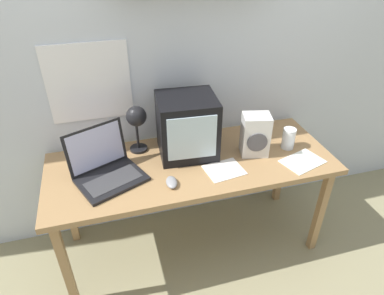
% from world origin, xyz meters
% --- Properties ---
extents(ground_plane, '(12.00, 12.00, 0.00)m').
position_xyz_m(ground_plane, '(0.00, 0.00, 0.00)').
color(ground_plane, gray).
extents(back_wall, '(5.60, 0.24, 2.60)m').
position_xyz_m(back_wall, '(0.00, 0.38, 1.31)').
color(back_wall, silver).
rests_on(back_wall, ground_plane).
extents(corner_desk, '(1.70, 0.65, 0.70)m').
position_xyz_m(corner_desk, '(0.00, 0.00, 0.64)').
color(corner_desk, '#A1794C').
rests_on(corner_desk, ground_plane).
extents(crt_monitor, '(0.36, 0.34, 0.37)m').
position_xyz_m(crt_monitor, '(-0.00, 0.11, 0.89)').
color(crt_monitor, black).
rests_on(crt_monitor, corner_desk).
extents(laptop, '(0.43, 0.41, 0.27)m').
position_xyz_m(laptop, '(-0.50, 0.00, 0.77)').
color(laptop, black).
rests_on(laptop, corner_desk).
extents(desk_lamp, '(0.12, 0.18, 0.33)m').
position_xyz_m(desk_lamp, '(-0.29, 0.15, 0.95)').
color(desk_lamp, black).
rests_on(desk_lamp, corner_desk).
extents(juice_glass, '(0.08, 0.08, 0.13)m').
position_xyz_m(juice_glass, '(0.62, -0.02, 0.76)').
color(juice_glass, white).
rests_on(juice_glass, corner_desk).
extents(space_heater, '(0.19, 0.16, 0.26)m').
position_xyz_m(space_heater, '(0.39, -0.01, 0.83)').
color(space_heater, silver).
rests_on(space_heater, corner_desk).
extents(computer_mouse, '(0.07, 0.11, 0.03)m').
position_xyz_m(computer_mouse, '(-0.16, -0.18, 0.72)').
color(computer_mouse, gray).
rests_on(computer_mouse, corner_desk).
extents(loose_paper_near_monitor, '(0.28, 0.23, 0.00)m').
position_xyz_m(loose_paper_near_monitor, '(0.63, -0.18, 0.71)').
color(loose_paper_near_monitor, white).
rests_on(loose_paper_near_monitor, corner_desk).
extents(open_notebook, '(0.23, 0.20, 0.00)m').
position_xyz_m(open_notebook, '(0.15, -0.13, 0.71)').
color(open_notebook, white).
rests_on(open_notebook, corner_desk).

